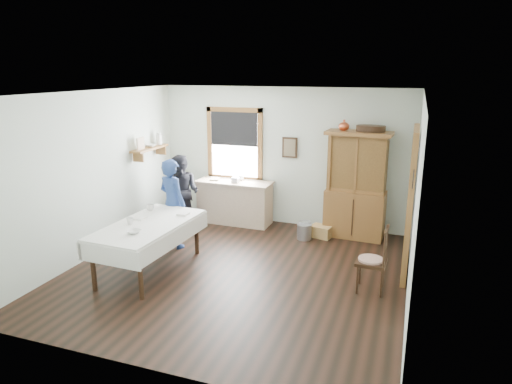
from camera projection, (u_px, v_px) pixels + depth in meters
room at (235, 187)px, 6.68m from camera, size 5.01×5.01×2.70m
window at (235, 140)px, 9.17m from camera, size 1.18×0.07×1.48m
doorway at (412, 200)px, 6.72m from camera, size 0.09×1.14×2.22m
wall_shelf at (151, 147)px, 8.78m from camera, size 0.24×1.00×0.44m
framed_picture at (290, 148)px, 8.82m from camera, size 0.30×0.04×0.40m
rug_beater at (414, 170)px, 6.07m from camera, size 0.01×0.27×0.27m
work_counter at (235, 202)px, 9.18m from camera, size 1.52×0.60×0.86m
china_hutch at (356, 185)px, 8.27m from camera, size 1.18×0.61×1.96m
dining_table at (149, 247)px, 6.98m from camera, size 1.10×1.96×0.77m
spindle_chair at (372, 259)px, 6.32m from camera, size 0.46×0.46×0.95m
pail at (304, 232)px, 8.35m from camera, size 0.34×0.34×0.28m
wicker_basket at (321, 231)px, 8.45m from camera, size 0.42×0.34×0.22m
woman_blue at (173, 207)px, 7.87m from camera, size 0.62×0.51×1.45m
figure_dark at (183, 195)px, 8.84m from camera, size 0.65×0.51×1.33m
table_cup_a at (150, 207)px, 7.52m from camera, size 0.15×0.15×0.10m
table_cup_b at (130, 221)px, 6.84m from camera, size 0.11×0.11×0.10m
table_bowl at (134, 231)px, 6.47m from camera, size 0.23×0.23×0.05m
counter_book at (210, 179)px, 9.21m from camera, size 0.21×0.24×0.02m
counter_bowl at (239, 178)px, 9.16m from camera, size 0.23×0.23×0.06m
shelf_bowl at (151, 145)px, 8.78m from camera, size 0.22×0.22×0.05m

